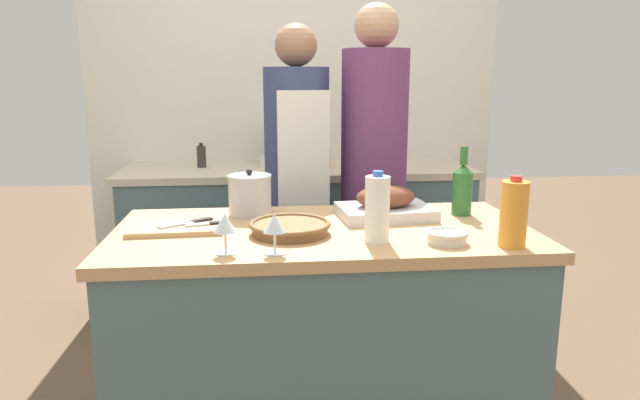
{
  "coord_description": "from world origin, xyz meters",
  "views": [
    {
      "loc": [
        -0.21,
        -1.96,
        1.46
      ],
      "look_at": [
        0.0,
        0.11,
        1.01
      ],
      "focal_mm": 32.0,
      "sensor_mm": 36.0,
      "label": 1
    }
  ],
  "objects_px": {
    "milk_jug": "(377,209)",
    "wine_glass_left": "(225,225)",
    "knife_paring": "(206,224)",
    "person_cook_aproned": "(297,183)",
    "wicker_basket": "(290,227)",
    "mixing_bowl": "(447,236)",
    "wine_glass_right": "(274,225)",
    "juice_jug": "(514,214)",
    "person_cook_guest": "(374,171)",
    "stand_mixer": "(275,142)",
    "condiment_bottle_short": "(201,156)",
    "wine_bottle_green": "(462,188)",
    "condiment_bottle_tall": "(325,157)",
    "knife_chef": "(188,223)",
    "cutting_board": "(176,229)",
    "stock_pot": "(250,195)",
    "roasting_pan": "(385,206)"
  },
  "relations": [
    {
      "from": "milk_jug",
      "to": "wine_glass_left",
      "type": "distance_m",
      "value": 0.49
    },
    {
      "from": "knife_paring",
      "to": "person_cook_aproned",
      "type": "distance_m",
      "value": 0.82
    },
    {
      "from": "wicker_basket",
      "to": "wine_glass_left",
      "type": "distance_m",
      "value": 0.3
    },
    {
      "from": "mixing_bowl",
      "to": "wine_glass_right",
      "type": "relative_size",
      "value": 1.08
    },
    {
      "from": "mixing_bowl",
      "to": "juice_jug",
      "type": "relative_size",
      "value": 0.59
    },
    {
      "from": "mixing_bowl",
      "to": "wine_glass_right",
      "type": "distance_m",
      "value": 0.57
    },
    {
      "from": "wine_glass_right",
      "to": "knife_paring",
      "type": "height_order",
      "value": "wine_glass_right"
    },
    {
      "from": "person_cook_guest",
      "to": "wine_glass_left",
      "type": "bearing_deg",
      "value": -110.96
    },
    {
      "from": "milk_jug",
      "to": "knife_paring",
      "type": "distance_m",
      "value": 0.62
    },
    {
      "from": "stand_mixer",
      "to": "condiment_bottle_short",
      "type": "height_order",
      "value": "stand_mixer"
    },
    {
      "from": "wicker_basket",
      "to": "juice_jug",
      "type": "height_order",
      "value": "juice_jug"
    },
    {
      "from": "wine_bottle_green",
      "to": "stand_mixer",
      "type": "relative_size",
      "value": 0.8
    },
    {
      "from": "condiment_bottle_tall",
      "to": "juice_jug",
      "type": "bearing_deg",
      "value": -76.06
    },
    {
      "from": "wicker_basket",
      "to": "wine_glass_right",
      "type": "height_order",
      "value": "wine_glass_right"
    },
    {
      "from": "wicker_basket",
      "to": "wine_bottle_green",
      "type": "height_order",
      "value": "wine_bottle_green"
    },
    {
      "from": "wicker_basket",
      "to": "milk_jug",
      "type": "bearing_deg",
      "value": -24.23
    },
    {
      "from": "knife_chef",
      "to": "milk_jug",
      "type": "bearing_deg",
      "value": -20.3
    },
    {
      "from": "person_cook_aproned",
      "to": "wine_glass_left",
      "type": "bearing_deg",
      "value": -114.59
    },
    {
      "from": "mixing_bowl",
      "to": "person_cook_guest",
      "type": "bearing_deg",
      "value": 93.03
    },
    {
      "from": "wicker_basket",
      "to": "mixing_bowl",
      "type": "height_order",
      "value": "same"
    },
    {
      "from": "wine_glass_left",
      "to": "condiment_bottle_short",
      "type": "relative_size",
      "value": 0.87
    },
    {
      "from": "wine_glass_right",
      "to": "knife_chef",
      "type": "bearing_deg",
      "value": 132.33
    },
    {
      "from": "condiment_bottle_tall",
      "to": "mixing_bowl",
      "type": "bearing_deg",
      "value": -82.19
    },
    {
      "from": "stand_mixer",
      "to": "person_cook_aproned",
      "type": "distance_m",
      "value": 0.75
    },
    {
      "from": "cutting_board",
      "to": "mixing_bowl",
      "type": "bearing_deg",
      "value": -14.93
    },
    {
      "from": "cutting_board",
      "to": "mixing_bowl",
      "type": "relative_size",
      "value": 2.47
    },
    {
      "from": "wine_glass_left",
      "to": "condiment_bottle_tall",
      "type": "height_order",
      "value": "condiment_bottle_tall"
    },
    {
      "from": "knife_chef",
      "to": "condiment_bottle_short",
      "type": "distance_m",
      "value": 1.41
    },
    {
      "from": "juice_jug",
      "to": "condiment_bottle_short",
      "type": "bearing_deg",
      "value": 123.44
    },
    {
      "from": "milk_jug",
      "to": "person_cook_guest",
      "type": "xyz_separation_m",
      "value": [
        0.17,
        0.94,
        -0.03
      ]
    },
    {
      "from": "wicker_basket",
      "to": "mixing_bowl",
      "type": "distance_m",
      "value": 0.53
    },
    {
      "from": "cutting_board",
      "to": "wine_glass_right",
      "type": "distance_m",
      "value": 0.46
    },
    {
      "from": "juice_jug",
      "to": "knife_paring",
      "type": "distance_m",
      "value": 1.04
    },
    {
      "from": "wine_bottle_green",
      "to": "knife_chef",
      "type": "relative_size",
      "value": 1.45
    },
    {
      "from": "stock_pot",
      "to": "condiment_bottle_tall",
      "type": "relative_size",
      "value": 1.29
    },
    {
      "from": "wine_glass_left",
      "to": "wine_bottle_green",
      "type": "bearing_deg",
      "value": 25.27
    },
    {
      "from": "condiment_bottle_tall",
      "to": "wine_bottle_green",
      "type": "bearing_deg",
      "value": -71.9
    },
    {
      "from": "mixing_bowl",
      "to": "person_cook_aproned",
      "type": "distance_m",
      "value": 1.07
    },
    {
      "from": "condiment_bottle_short",
      "to": "person_cook_guest",
      "type": "height_order",
      "value": "person_cook_guest"
    },
    {
      "from": "stock_pot",
      "to": "wine_bottle_green",
      "type": "xyz_separation_m",
      "value": [
        0.83,
        -0.08,
        0.03
      ]
    },
    {
      "from": "roasting_pan",
      "to": "wicker_basket",
      "type": "xyz_separation_m",
      "value": [
        -0.38,
        -0.19,
        -0.02
      ]
    },
    {
      "from": "roasting_pan",
      "to": "juice_jug",
      "type": "height_order",
      "value": "juice_jug"
    },
    {
      "from": "roasting_pan",
      "to": "wine_glass_left",
      "type": "height_order",
      "value": "same"
    },
    {
      "from": "person_cook_aproned",
      "to": "knife_chef",
      "type": "bearing_deg",
      "value": -130.74
    },
    {
      "from": "milk_jug",
      "to": "knife_chef",
      "type": "bearing_deg",
      "value": 159.7
    },
    {
      "from": "wicker_basket",
      "to": "knife_chef",
      "type": "bearing_deg",
      "value": 162.87
    },
    {
      "from": "juice_jug",
      "to": "condiment_bottle_tall",
      "type": "xyz_separation_m",
      "value": [
        -0.41,
        1.67,
        -0.04
      ]
    },
    {
      "from": "wine_glass_right",
      "to": "person_cook_guest",
      "type": "relative_size",
      "value": 0.07
    },
    {
      "from": "person_cook_aproned",
      "to": "mixing_bowl",
      "type": "bearing_deg",
      "value": -75.75
    },
    {
      "from": "juice_jug",
      "to": "condiment_bottle_tall",
      "type": "bearing_deg",
      "value": 103.94
    }
  ]
}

